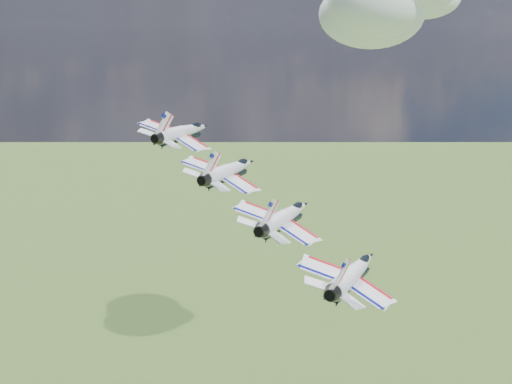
% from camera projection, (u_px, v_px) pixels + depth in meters
% --- Properties ---
extents(cloud_far, '(59.32, 46.60, 23.30)m').
position_uv_depth(cloud_far, '(409.00, 1.00, 264.47)').
color(cloud_far, white).
extents(jet_0, '(13.63, 16.16, 7.03)m').
position_uv_depth(jet_0, '(183.00, 132.00, 93.45)').
color(jet_0, silver).
extents(jet_1, '(13.63, 16.16, 7.03)m').
position_uv_depth(jet_1, '(230.00, 170.00, 85.58)').
color(jet_1, white).
extents(jet_2, '(13.63, 16.16, 7.03)m').
position_uv_depth(jet_2, '(285.00, 216.00, 77.71)').
color(jet_2, white).
extents(jet_3, '(13.63, 16.16, 7.03)m').
position_uv_depth(jet_3, '(353.00, 273.00, 69.83)').
color(jet_3, white).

